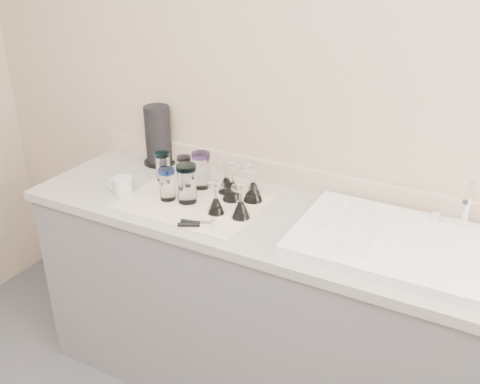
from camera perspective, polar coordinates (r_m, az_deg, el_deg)
The scene contains 16 objects.
counter_unit at distance 2.36m, azimuth 2.91°, elevation -12.14°, with size 2.06×0.62×0.90m.
sink_unit at distance 1.98m, azimuth 17.92°, elevation -5.45°, with size 0.82×0.50×0.22m.
dish_towel at distance 2.22m, azimuth -4.99°, elevation -1.07°, with size 0.55×0.42×0.01m, color white.
tumbler_teal at distance 2.40m, azimuth -8.23°, elevation 2.74°, with size 0.06×0.06×0.13m.
tumbler_cyan at distance 2.36m, azimuth -5.95°, elevation 2.39°, with size 0.06×0.06×0.13m.
tumbler_purple at distance 2.31m, azimuth -4.15°, elevation 2.36°, with size 0.08×0.08×0.16m.
tumbler_blue at distance 2.22m, azimuth -7.77°, elevation 0.84°, with size 0.07×0.07×0.14m.
tumbler_lavender at distance 2.18m, azimuth -5.69°, elevation 0.92°, with size 0.08×0.08×0.16m.
goblet_back_left at distance 2.20m, azimuth -0.85°, elevation 0.44°, with size 0.09×0.09×0.15m.
goblet_back_right at distance 2.20m, azimuth 1.40°, elevation 0.30°, with size 0.08×0.08×0.15m.
goblet_front_left at distance 2.10m, azimuth -2.58°, elevation -1.23°, with size 0.07×0.07×0.12m.
goblet_front_right at distance 2.06m, azimuth 0.09°, elevation -1.62°, with size 0.07×0.07×0.13m.
goblet_extra at distance 2.27m, azimuth -1.46°, elevation 1.02°, with size 0.07×0.07×0.13m.
can_opener at distance 2.03m, azimuth -4.63°, elevation -3.40°, with size 0.13×0.08×0.02m.
white_mug at distance 2.33m, azimuth -12.41°, elevation 0.67°, with size 0.11×0.10×0.08m.
paper_towel_roll at distance 2.58m, azimuth -8.74°, elevation 5.93°, with size 0.15×0.15×0.28m.
Camera 1 is at (0.78, -0.50, 1.90)m, focal length 40.00 mm.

